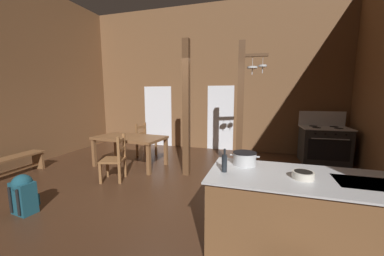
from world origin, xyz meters
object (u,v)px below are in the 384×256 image
(stockpot_on_counter, at_px, (245,159))
(mixing_bowl_on_counter, at_px, (303,175))
(kitchen_island, at_px, (309,216))
(backpack, at_px, (23,193))
(bottle_tall_on_counter, at_px, (224,163))
(stove_range, at_px, (324,144))
(bench_along_left_wall, at_px, (6,165))
(dining_table, at_px, (130,140))
(ladderback_chair_near_window, at_px, (115,159))
(ladderback_chair_by_post, at_px, (145,141))

(stockpot_on_counter, distance_m, mixing_bowl_on_counter, 0.68)
(stockpot_on_counter, bearing_deg, kitchen_island, -18.50)
(backpack, xyz_separation_m, mixing_bowl_on_counter, (3.76, 0.18, 0.61))
(stockpot_on_counter, distance_m, bottle_tall_on_counter, 0.38)
(stove_range, xyz_separation_m, bench_along_left_wall, (-6.70, -3.24, -0.17))
(kitchen_island, distance_m, dining_table, 4.22)
(kitchen_island, xyz_separation_m, dining_table, (-3.59, 2.21, 0.21))
(backpack, bearing_deg, dining_table, 83.74)
(backpack, bearing_deg, ladderback_chair_near_window, 71.30)
(kitchen_island, height_order, stockpot_on_counter, stockpot_on_counter)
(stove_range, bearing_deg, ladderback_chair_by_post, -170.73)
(stove_range, xyz_separation_m, backpack, (-4.96, -4.15, -0.17))
(bench_along_left_wall, relative_size, backpack, 2.64)
(backpack, relative_size, stockpot_on_counter, 1.67)
(kitchen_island, height_order, ladderback_chair_near_window, ladderback_chair_near_window)
(dining_table, height_order, bottle_tall_on_counter, bottle_tall_on_counter)
(backpack, relative_size, bottle_tall_on_counter, 2.24)
(mixing_bowl_on_counter, distance_m, bottle_tall_on_counter, 0.82)
(dining_table, distance_m, bench_along_left_wall, 2.56)
(ladderback_chair_near_window, distance_m, mixing_bowl_on_counter, 3.54)
(dining_table, relative_size, ladderback_chair_near_window, 1.87)
(dining_table, height_order, bench_along_left_wall, dining_table)
(bottle_tall_on_counter, bearing_deg, mixing_bowl_on_counter, 1.56)
(kitchen_island, distance_m, ladderback_chair_near_window, 3.58)
(ladderback_chair_by_post, xyz_separation_m, bench_along_left_wall, (-1.92, -2.46, -0.14))
(stove_range, xyz_separation_m, ladderback_chair_near_window, (-4.45, -2.64, -0.03))
(dining_table, distance_m, mixing_bowl_on_counter, 4.17)
(bench_along_left_wall, bearing_deg, stockpot_on_counter, -4.95)
(stove_range, relative_size, bench_along_left_wall, 0.84)
(stove_range, distance_m, stockpot_on_counter, 4.12)
(bottle_tall_on_counter, bearing_deg, backpack, -176.89)
(ladderback_chair_by_post, bearing_deg, bottle_tall_on_counter, -49.31)
(dining_table, relative_size, mixing_bowl_on_counter, 8.26)
(stove_range, relative_size, backpack, 2.21)
(ladderback_chair_near_window, bearing_deg, stockpot_on_counter, -21.34)
(dining_table, bearing_deg, bench_along_left_wall, -142.24)
(dining_table, xyz_separation_m, mixing_bowl_on_counter, (3.49, -2.27, 0.27))
(ladderback_chair_by_post, distance_m, backpack, 3.38)
(bench_along_left_wall, xyz_separation_m, mixing_bowl_on_counter, (5.49, -0.72, 0.61))
(backpack, xyz_separation_m, bottle_tall_on_counter, (2.94, 0.16, 0.68))
(kitchen_island, bearing_deg, bottle_tall_on_counter, -174.63)
(bench_along_left_wall, bearing_deg, stove_range, 25.83)
(dining_table, relative_size, backpack, 2.99)
(ladderback_chair_by_post, relative_size, bottle_tall_on_counter, 3.57)
(kitchen_island, bearing_deg, stockpot_on_counter, 161.50)
(bench_along_left_wall, height_order, backpack, backpack)
(backpack, distance_m, mixing_bowl_on_counter, 3.81)
(stove_range, distance_m, backpack, 6.47)
(stove_range, xyz_separation_m, mixing_bowl_on_counter, (-1.21, -3.97, 0.44))
(dining_table, xyz_separation_m, ladderback_chair_by_post, (-0.08, 0.91, -0.20))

